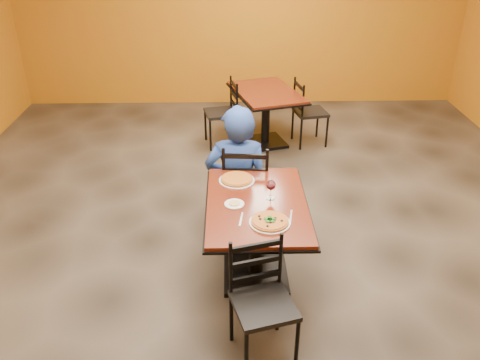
{
  "coord_description": "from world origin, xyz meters",
  "views": [
    {
      "loc": [
        -0.22,
        -3.86,
        2.8
      ],
      "look_at": [
        -0.13,
        -0.3,
        0.85
      ],
      "focal_mm": 36.66,
      "sensor_mm": 36.0,
      "label": 1
    }
  ],
  "objects_px": {
    "diner": "(238,169)",
    "wine_glass": "(271,189)",
    "table_second": "(266,105)",
    "plate_far": "(237,180)",
    "chair_second_left": "(221,113)",
    "chair_second_right": "(311,112)",
    "pizza_main": "(270,221)",
    "table_main": "(257,223)",
    "chair_main_far": "(246,185)",
    "plate_main": "(270,223)",
    "pizza_far": "(237,179)",
    "side_plate": "(234,204)",
    "chair_main_near": "(264,306)"
  },
  "relations": [
    {
      "from": "chair_main_far",
      "to": "plate_far",
      "type": "bearing_deg",
      "value": 80.94
    },
    {
      "from": "table_main",
      "to": "plate_far",
      "type": "height_order",
      "value": "plate_far"
    },
    {
      "from": "chair_second_right",
      "to": "plate_main",
      "type": "height_order",
      "value": "chair_second_right"
    },
    {
      "from": "table_second",
      "to": "chair_main_near",
      "type": "xyz_separation_m",
      "value": [
        -0.28,
        -3.66,
        -0.11
      ]
    },
    {
      "from": "table_second",
      "to": "chair_second_right",
      "type": "distance_m",
      "value": 0.61
    },
    {
      "from": "plate_main",
      "to": "pizza_main",
      "type": "relative_size",
      "value": 1.09
    },
    {
      "from": "table_second",
      "to": "side_plate",
      "type": "height_order",
      "value": "side_plate"
    },
    {
      "from": "chair_main_near",
      "to": "plate_far",
      "type": "bearing_deg",
      "value": 82.02
    },
    {
      "from": "chair_second_right",
      "to": "side_plate",
      "type": "xyz_separation_m",
      "value": [
        -1.06,
        -2.83,
        0.31
      ]
    },
    {
      "from": "diner",
      "to": "table_main",
      "type": "bearing_deg",
      "value": 103.29
    },
    {
      "from": "chair_second_right",
      "to": "plate_far",
      "type": "distance_m",
      "value": 2.67
    },
    {
      "from": "table_second",
      "to": "plate_far",
      "type": "height_order",
      "value": "plate_far"
    },
    {
      "from": "side_plate",
      "to": "wine_glass",
      "type": "bearing_deg",
      "value": 17.24
    },
    {
      "from": "pizza_main",
      "to": "plate_far",
      "type": "relative_size",
      "value": 0.92
    },
    {
      "from": "table_second",
      "to": "pizza_far",
      "type": "distance_m",
      "value": 2.49
    },
    {
      "from": "table_main",
      "to": "chair_main_far",
      "type": "bearing_deg",
      "value": 94.51
    },
    {
      "from": "side_plate",
      "to": "wine_glass",
      "type": "distance_m",
      "value": 0.32
    },
    {
      "from": "table_main",
      "to": "side_plate",
      "type": "relative_size",
      "value": 7.69
    },
    {
      "from": "chair_main_far",
      "to": "chair_second_right",
      "type": "distance_m",
      "value": 2.25
    },
    {
      "from": "plate_far",
      "to": "table_main",
      "type": "bearing_deg",
      "value": -67.06
    },
    {
      "from": "chair_second_left",
      "to": "plate_far",
      "type": "height_order",
      "value": "chair_second_left"
    },
    {
      "from": "chair_main_near",
      "to": "plate_main",
      "type": "bearing_deg",
      "value": 66.84
    },
    {
      "from": "chair_second_left",
      "to": "diner",
      "type": "relative_size",
      "value": 0.69
    },
    {
      "from": "diner",
      "to": "wine_glass",
      "type": "distance_m",
      "value": 0.8
    },
    {
      "from": "table_main",
      "to": "pizza_far",
      "type": "height_order",
      "value": "pizza_far"
    },
    {
      "from": "plate_main",
      "to": "side_plate",
      "type": "height_order",
      "value": "same"
    },
    {
      "from": "table_main",
      "to": "pizza_far",
      "type": "relative_size",
      "value": 4.39
    },
    {
      "from": "diner",
      "to": "pizza_far",
      "type": "xyz_separation_m",
      "value": [
        -0.02,
        -0.43,
        0.13
      ]
    },
    {
      "from": "table_second",
      "to": "chair_second_right",
      "type": "relative_size",
      "value": 1.47
    },
    {
      "from": "chair_main_far",
      "to": "chair_second_left",
      "type": "height_order",
      "value": "chair_main_far"
    },
    {
      "from": "table_main",
      "to": "table_second",
      "type": "distance_m",
      "value": 2.82
    },
    {
      "from": "chair_main_far",
      "to": "pizza_far",
      "type": "distance_m",
      "value": 0.5
    },
    {
      "from": "chair_second_right",
      "to": "pizza_main",
      "type": "bearing_deg",
      "value": 154.58
    },
    {
      "from": "chair_second_left",
      "to": "wine_glass",
      "type": "relative_size",
      "value": 4.95
    },
    {
      "from": "table_main",
      "to": "chair_main_near",
      "type": "height_order",
      "value": "chair_main_near"
    },
    {
      "from": "pizza_main",
      "to": "wine_glass",
      "type": "distance_m",
      "value": 0.37
    },
    {
      "from": "diner",
      "to": "plate_main",
      "type": "distance_m",
      "value": 1.12
    },
    {
      "from": "pizza_far",
      "to": "diner",
      "type": "bearing_deg",
      "value": 87.96
    },
    {
      "from": "chair_main_near",
      "to": "pizza_main",
      "type": "bearing_deg",
      "value": 66.84
    },
    {
      "from": "pizza_far",
      "to": "plate_main",
      "type": "bearing_deg",
      "value": -70.62
    },
    {
      "from": "plate_far",
      "to": "chair_second_left",
      "type": "bearing_deg",
      "value": 93.91
    },
    {
      "from": "table_second",
      "to": "wine_glass",
      "type": "xyz_separation_m",
      "value": [
        -0.17,
        -2.74,
        0.29
      ]
    },
    {
      "from": "pizza_main",
      "to": "table_main",
      "type": "bearing_deg",
      "value": 104.82
    },
    {
      "from": "chair_second_left",
      "to": "chair_second_right",
      "type": "distance_m",
      "value": 1.2
    },
    {
      "from": "chair_second_left",
      "to": "table_second",
      "type": "bearing_deg",
      "value": 77.73
    },
    {
      "from": "pizza_far",
      "to": "wine_glass",
      "type": "distance_m",
      "value": 0.41
    },
    {
      "from": "chair_main_far",
      "to": "pizza_far",
      "type": "relative_size",
      "value": 3.43
    },
    {
      "from": "table_second",
      "to": "pizza_far",
      "type": "bearing_deg",
      "value": -100.13
    },
    {
      "from": "table_second",
      "to": "plate_far",
      "type": "bearing_deg",
      "value": -100.13
    },
    {
      "from": "wine_glass",
      "to": "side_plate",
      "type": "bearing_deg",
      "value": -162.76
    }
  ]
}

